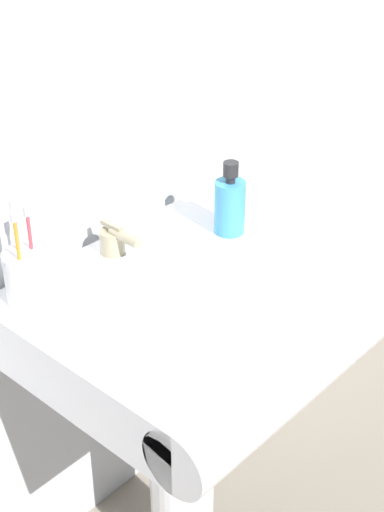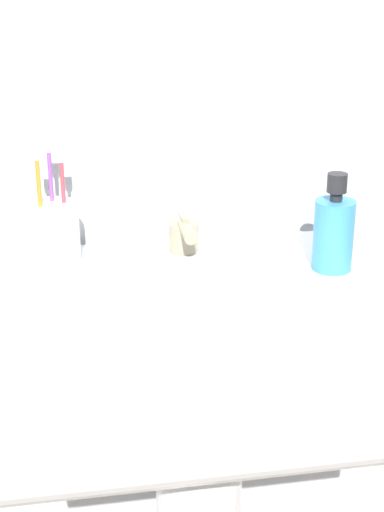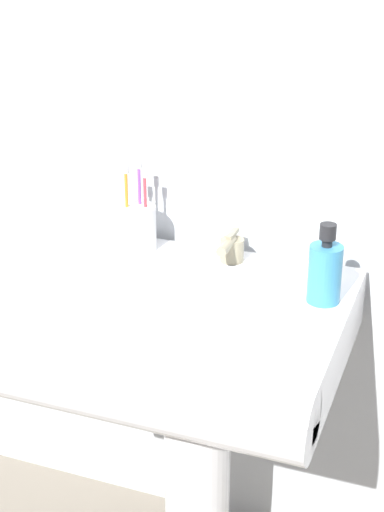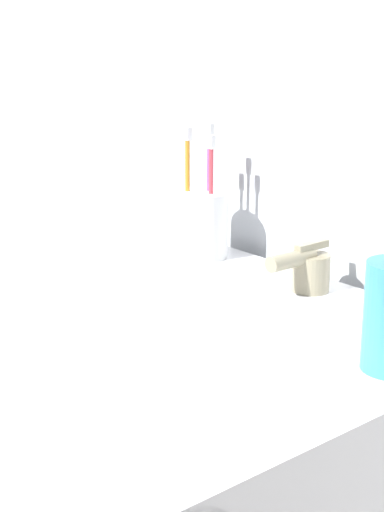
% 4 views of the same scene
% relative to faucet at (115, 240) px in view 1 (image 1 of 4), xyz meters
% --- Properties ---
extents(wall_back, '(5.00, 0.05, 2.40)m').
position_rel_faucet_xyz_m(wall_back, '(-0.01, 0.11, 0.38)').
color(wall_back, silver).
rests_on(wall_back, ground).
extents(sink_pedestal, '(0.14, 0.14, 0.66)m').
position_rel_faucet_xyz_m(sink_pedestal, '(-0.01, -0.19, -0.49)').
color(sink_pedestal, white).
rests_on(sink_pedestal, ground).
extents(sink_basin, '(0.58, 0.57, 0.13)m').
position_rel_faucet_xyz_m(sink_basin, '(-0.01, -0.24, -0.10)').
color(sink_basin, white).
rests_on(sink_basin, sink_pedestal).
extents(faucet, '(0.05, 0.10, 0.07)m').
position_rel_faucet_xyz_m(faucet, '(0.00, 0.00, 0.00)').
color(faucet, tan).
rests_on(faucet, sink_basin).
extents(toothbrush_cup, '(0.08, 0.08, 0.20)m').
position_rel_faucet_xyz_m(toothbrush_cup, '(-0.22, -0.00, 0.02)').
color(toothbrush_cup, white).
rests_on(toothbrush_cup, sink_basin).
extents(soap_bottle, '(0.07, 0.07, 0.16)m').
position_rel_faucet_xyz_m(soap_bottle, '(0.23, -0.11, 0.03)').
color(soap_bottle, '#3F99CC').
rests_on(soap_bottle, sink_basin).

